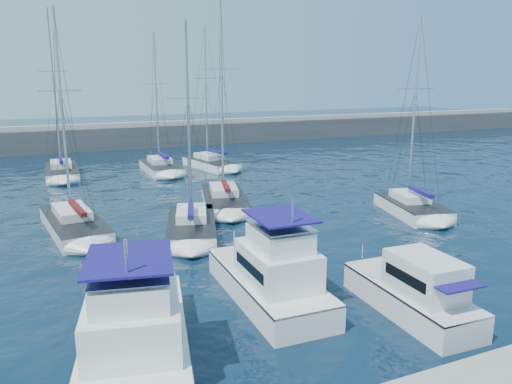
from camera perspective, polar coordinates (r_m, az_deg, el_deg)
name	(u,v)px	position (r m, az deg, el deg)	size (l,w,h in m)	color
ground	(254,284)	(24.94, -0.24, -10.44)	(220.00, 220.00, 0.00)	black
breakwater	(107,140)	(74.05, -16.69, 5.69)	(160.00, 6.00, 4.45)	#424244
motor_yacht_port_inner	(135,334)	(18.72, -13.67, -15.46)	(5.42, 9.38, 4.69)	silver
motor_yacht_stbd_inner	(272,278)	(22.67, 1.81, -9.82)	(3.36, 8.30, 4.69)	silver
motor_yacht_stbd_outer	(414,294)	(22.60, 17.65, -11.07)	(2.68, 6.85, 3.20)	silver
sailboat_mid_b	(74,224)	(34.77, -20.06, -3.46)	(4.07, 9.10, 14.47)	silver
sailboat_mid_c	(192,226)	(32.48, -7.38, -3.89)	(5.10, 8.31, 13.72)	silver
sailboat_mid_d	(224,200)	(39.02, -3.65, -0.86)	(5.16, 8.71, 16.84)	silver
sailboat_mid_e	(412,207)	(38.54, 17.36, -1.64)	(4.61, 7.41, 14.51)	silver
sailboat_back_a	(62,171)	(54.05, -21.32, 2.20)	(3.27, 8.10, 16.72)	silver
sailboat_back_b	(161,167)	(53.79, -10.81, 2.80)	(3.18, 7.81, 14.66)	silver
sailboat_back_c	(211,163)	(55.53, -5.17, 3.32)	(4.61, 8.29, 15.56)	silver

